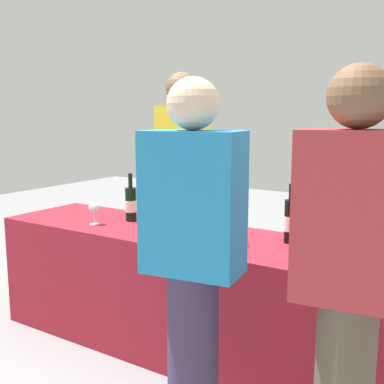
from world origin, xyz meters
The scene contains 17 objects.
ground_plane centered at (0.00, 0.00, 0.00)m, with size 12.00×12.00×0.00m, color gray.
tasting_table centered at (0.00, 0.00, 0.37)m, with size 2.63×0.65×0.74m, color maroon.
wine_bottle_0 centered at (-0.53, 0.07, 0.85)m, with size 0.07×0.07×0.32m.
wine_bottle_1 centered at (-0.34, 0.15, 0.85)m, with size 0.08×0.08×0.29m.
wine_bottle_2 centered at (-0.23, 0.12, 0.85)m, with size 0.08×0.08×0.31m.
wine_bottle_3 centered at (-0.10, 0.17, 0.86)m, with size 0.08×0.08×0.33m.
wine_bottle_4 centered at (0.09, 0.14, 0.85)m, with size 0.07×0.07×0.31m.
wine_bottle_5 centered at (0.56, 0.13, 0.86)m, with size 0.07×0.07×0.33m.
wine_glass_0 centered at (-0.66, -0.13, 0.84)m, with size 0.07×0.07×0.14m.
wine_glass_1 centered at (0.04, -0.07, 0.83)m, with size 0.07×0.07×0.13m.
wine_glass_2 centered at (0.33, -0.08, 0.84)m, with size 0.07×0.07×0.14m.
wine_glass_3 centered at (0.94, -0.12, 0.84)m, with size 0.07×0.07×0.14m.
ice_bucket centered at (0.95, 0.07, 0.85)m, with size 0.19×0.19×0.22m, color silver.
server_pouring centered at (-0.42, 0.52, 0.96)m, with size 0.36×0.23×1.73m.
guest_0 centered at (0.45, -0.69, 0.85)m, with size 0.43×0.28×1.59m.
guest_1 centered at (1.09, -0.68, 0.87)m, with size 0.40×0.26×1.60m.
menu_board centered at (-0.75, 0.93, 0.38)m, with size 0.53×0.03×0.77m, color white.
Camera 1 is at (1.49, -2.31, 1.44)m, focal length 44.80 mm.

